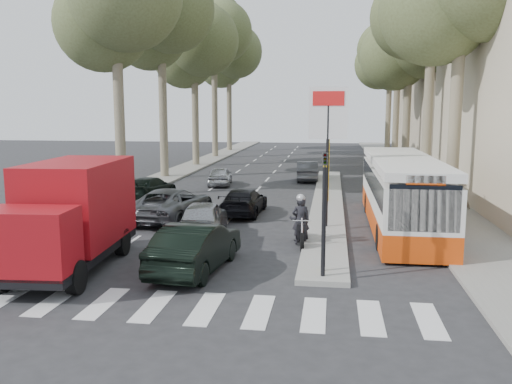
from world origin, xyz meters
TOP-DOWN VIEW (x-y plane):
  - ground at (0.00, 0.00)m, footprint 120.00×120.00m
  - sidewalk_right at (8.60, 25.00)m, footprint 3.20×70.00m
  - median_left at (-8.00, 28.00)m, footprint 2.40×64.00m
  - traffic_island at (3.25, 11.00)m, footprint 1.50×26.00m
  - building_far at (15.50, 34.00)m, footprint 11.00×20.00m
  - billboard at (3.25, 5.00)m, footprint 1.50×12.10m
  - traffic_light_island at (3.25, -1.50)m, footprint 0.16×0.41m
  - tree_l_a at (-7.87, 12.11)m, footprint 7.40×7.20m
  - tree_l_b at (-7.97, 20.11)m, footprint 7.40×7.20m
  - tree_l_c at (-7.77, 28.11)m, footprint 7.40×7.20m
  - tree_l_d at (-7.87, 36.11)m, footprint 7.40×7.20m
  - tree_l_e at (-7.97, 44.11)m, footprint 7.40×7.20m
  - tree_r_c at (9.03, 26.11)m, footprint 7.40×7.20m
  - tree_r_d at (9.13, 34.11)m, footprint 7.40×7.20m
  - tree_r_e at (9.23, 42.11)m, footprint 7.40×7.20m
  - silver_hatchback at (-1.39, 3.66)m, footprint 1.87×3.98m
  - dark_hatchback at (-0.50, -1.00)m, footprint 2.00×4.53m
  - queue_car_a at (-3.36, 6.00)m, footprint 2.96×5.30m
  - queue_car_b at (-0.50, 7.73)m, footprint 1.81×4.15m
  - queue_car_c at (-3.50, 16.77)m, footprint 1.82×3.61m
  - queue_car_d at (1.80, 19.81)m, footprint 1.60×3.98m
  - queue_car_e at (-6.17, 11.33)m, footprint 2.08×4.19m
  - red_truck at (-4.21, -1.32)m, footprint 2.63×6.10m
  - city_bus at (6.20, 5.74)m, footprint 2.42×10.99m
  - motorcycle at (2.37, 2.60)m, footprint 0.85×2.15m
  - pedestrian_near at (7.43, 3.57)m, footprint 1.25×1.11m
  - pedestrian_far at (8.48, 6.34)m, footprint 1.29×0.84m

SIDE VIEW (x-z plane):
  - ground at x=0.00m, z-range 0.00..0.00m
  - sidewalk_right at x=8.60m, z-range 0.00..0.12m
  - median_left at x=-8.00m, z-range 0.00..0.12m
  - traffic_island at x=3.25m, z-range 0.00..0.16m
  - queue_car_e at x=-6.17m, z-range 0.00..1.17m
  - queue_car_c at x=-3.50m, z-range 0.00..1.18m
  - queue_car_b at x=-0.50m, z-range 0.00..1.19m
  - queue_car_d at x=1.80m, z-range 0.00..1.29m
  - silver_hatchback at x=-1.39m, z-range 0.00..1.32m
  - queue_car_a at x=-3.36m, z-range 0.00..1.40m
  - dark_hatchback at x=-0.50m, z-range 0.00..1.45m
  - motorcycle at x=2.37m, z-range -0.08..1.75m
  - pedestrian_far at x=8.48m, z-range 0.12..1.95m
  - pedestrian_near at x=7.43m, z-range 0.12..2.06m
  - city_bus at x=6.20m, z-range 0.08..2.97m
  - red_truck at x=-4.21m, z-range 0.09..3.28m
  - traffic_light_island at x=3.25m, z-range 0.69..4.29m
  - billboard at x=3.25m, z-range 0.90..6.50m
  - building_far at x=15.50m, z-range 0.00..16.00m
  - tree_r_c at x=9.03m, z-range 3.03..16.35m
  - tree_l_c at x=-7.77m, z-range 3.18..16.89m
  - tree_l_a at x=-7.87m, z-range 3.33..17.43m
  - tree_r_e at x=9.23m, z-range 3.33..17.43m
  - tree_l_e at x=-7.97m, z-range 3.48..17.97m
  - tree_l_b at x=-7.97m, z-range 3.63..18.51m
  - tree_r_d at x=9.13m, z-range 3.63..18.51m
  - tree_l_d at x=-7.87m, z-range 3.93..19.59m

